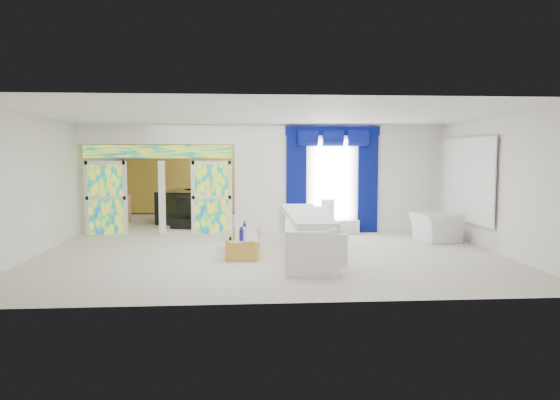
{
  "coord_description": "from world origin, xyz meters",
  "views": [
    {
      "loc": [
        -0.59,
        -13.41,
        2.15
      ],
      "look_at": [
        0.3,
        -1.2,
        1.1
      ],
      "focal_mm": 33.51,
      "sensor_mm": 36.0,
      "label": 1
    }
  ],
  "objects": [
    {
      "name": "decanters",
      "position": [
        -0.58,
        -2.14,
        0.49
      ],
      "size": [
        0.19,
        1.23,
        0.21
      ],
      "color": "navy",
      "rests_on": "coffee_table"
    },
    {
      "name": "stained_panel_left",
      "position": [
        -4.28,
        1.0,
        1.0
      ],
      "size": [
        0.95,
        0.04,
        2.0
      ],
      "primitive_type": "cube",
      "color": "#994C3F",
      "rests_on": "ground"
    },
    {
      "name": "table_lamp",
      "position": [
        1.75,
        0.69,
        0.66
      ],
      "size": [
        0.36,
        0.36,
        0.58
      ],
      "primitive_type": "cylinder",
      "color": "white",
      "rests_on": "console_table"
    },
    {
      "name": "blue_pelmet",
      "position": [
        1.9,
        0.87,
        2.82
      ],
      "size": [
        2.6,
        0.12,
        0.25
      ],
      "primitive_type": "cube",
      "color": "#040D4D",
      "rests_on": "dividing_wall"
    },
    {
      "name": "stained_transom",
      "position": [
        -2.85,
        1.0,
        2.25
      ],
      "size": [
        4.0,
        0.05,
        0.35
      ],
      "primitive_type": "cube",
      "color": "#994C3F",
      "rests_on": "dividing_header"
    },
    {
      "name": "grand_piano",
      "position": [
        -2.27,
        3.57,
        0.51
      ],
      "size": [
        2.04,
        2.37,
        1.02
      ],
      "primitive_type": "cube",
      "rotation": [
        0.0,
        0.0,
        -0.28
      ],
      "color": "black",
      "rests_on": "ground"
    },
    {
      "name": "tv_console",
      "position": [
        -4.55,
        3.56,
        0.44
      ],
      "size": [
        0.7,
        0.66,
        0.88
      ],
      "primitive_type": "cube",
      "rotation": [
        0.0,
        0.0,
        -0.2
      ],
      "color": "tan",
      "rests_on": "ground"
    },
    {
      "name": "chandelier",
      "position": [
        -2.3,
        3.4,
        2.65
      ],
      "size": [
        0.6,
        0.6,
        0.6
      ],
      "primitive_type": "sphere",
      "color": "gold",
      "rests_on": "ceiling"
    },
    {
      "name": "blue_drape_left",
      "position": [
        0.9,
        0.87,
        1.4
      ],
      "size": [
        0.55,
        0.1,
        2.8
      ],
      "primitive_type": "cube",
      "color": "#040D4D",
      "rests_on": "ground"
    },
    {
      "name": "dividing_header",
      "position": [
        -2.85,
        1.0,
        2.73
      ],
      "size": [
        4.3,
        0.18,
        0.55
      ],
      "primitive_type": "cube",
      "color": "white",
      "rests_on": "dividing_wall"
    },
    {
      "name": "coffee_table",
      "position": [
        -0.56,
        -2.07,
        0.2
      ],
      "size": [
        0.76,
        1.87,
        0.41
      ],
      "primitive_type": "cube",
      "rotation": [
        0.0,
        0.0,
        -0.09
      ],
      "color": "#B9863A",
      "rests_on": "ground"
    },
    {
      "name": "armchair",
      "position": [
        4.23,
        -0.77,
        0.36
      ],
      "size": [
        1.12,
        1.23,
        0.71
      ],
      "primitive_type": "imported",
      "rotation": [
        0.0,
        0.0,
        1.73
      ],
      "color": "white",
      "rests_on": "ground"
    },
    {
      "name": "wall_mirror",
      "position": [
        4.94,
        -1.0,
        1.55
      ],
      "size": [
        0.04,
        2.7,
        1.9
      ],
      "primitive_type": "cube",
      "color": "white",
      "rests_on": "ground"
    },
    {
      "name": "window_pane",
      "position": [
        1.9,
        0.9,
        1.45
      ],
      "size": [
        1.0,
        0.02,
        2.3
      ],
      "primitive_type": "cube",
      "color": "white",
      "rests_on": "dividing_wall"
    },
    {
      "name": "stained_panel_right",
      "position": [
        -1.42,
        1.0,
        1.0
      ],
      "size": [
        0.95,
        0.04,
        2.0
      ],
      "primitive_type": "cube",
      "color": "#994C3F",
      "rests_on": "ground"
    },
    {
      "name": "console_table",
      "position": [
        2.05,
        0.69,
        0.18
      ],
      "size": [
        1.13,
        0.46,
        0.37
      ],
      "primitive_type": "cube",
      "rotation": [
        0.0,
        0.0,
        0.1
      ],
      "color": "silver",
      "rests_on": "ground"
    },
    {
      "name": "white_sofa",
      "position": [
        0.79,
        -2.37,
        0.41
      ],
      "size": [
        1.28,
        4.34,
        0.81
      ],
      "primitive_type": "cube",
      "rotation": [
        0.0,
        0.0,
        -0.09
      ],
      "color": "white",
      "rests_on": "ground"
    },
    {
      "name": "blue_drape_right",
      "position": [
        2.9,
        0.87,
        1.4
      ],
      "size": [
        0.55,
        0.1,
        2.8
      ],
      "primitive_type": "cube",
      "color": "#040D4D",
      "rests_on": "ground"
    },
    {
      "name": "piano_bench",
      "position": [
        -2.27,
        1.97,
        0.14
      ],
      "size": [
        0.87,
        0.53,
        0.27
      ],
      "primitive_type": "cube",
      "rotation": [
        0.0,
        0.0,
        -0.28
      ],
      "color": "black",
      "rests_on": "ground"
    },
    {
      "name": "gold_curtains",
      "position": [
        0.0,
        5.9,
        1.5
      ],
      "size": [
        9.7,
        0.12,
        2.9
      ],
      "primitive_type": "cube",
      "color": "#AD8729",
      "rests_on": "ground"
    },
    {
      "name": "floor",
      "position": [
        0.0,
        0.0,
        0.0
      ],
      "size": [
        12.0,
        12.0,
        0.0
      ],
      "primitive_type": "plane",
      "color": "#B7AF9E",
      "rests_on": "ground"
    },
    {
      "name": "dividing_wall",
      "position": [
        2.15,
        1.0,
        1.5
      ],
      "size": [
        5.7,
        0.18,
        3.0
      ],
      "primitive_type": "cube",
      "color": "white",
      "rests_on": "ground"
    }
  ]
}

